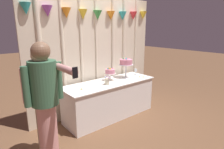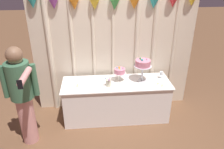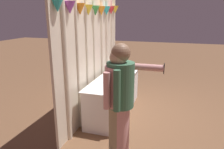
{
  "view_description": "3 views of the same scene",
  "coord_description": "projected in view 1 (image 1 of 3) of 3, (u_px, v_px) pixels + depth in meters",
  "views": [
    {
      "loc": [
        -2.22,
        -2.67,
        1.79
      ],
      "look_at": [
        0.1,
        0.16,
        0.86
      ],
      "focal_mm": 29.86,
      "sensor_mm": 36.0,
      "label": 1
    },
    {
      "loc": [
        -0.39,
        -3.33,
        2.6
      ],
      "look_at": [
        -0.07,
        0.16,
        0.87
      ],
      "focal_mm": 35.3,
      "sensor_mm": 36.0,
      "label": 2
    },
    {
      "loc": [
        -3.86,
        -1.03,
        1.94
      ],
      "look_at": [
        -0.06,
        0.13,
        0.81
      ],
      "focal_mm": 33.78,
      "sensor_mm": 36.0,
      "label": 3
    }
  ],
  "objects": [
    {
      "name": "guest_girl_blue_dress",
      "position": [
        44.0,
        101.0,
        2.4
      ],
      "size": [
        0.46,
        0.75,
        1.56
      ],
      "color": "#9E8966",
      "rests_on": "ground_plane"
    },
    {
      "name": "cake_table",
      "position": [
        110.0,
        99.0,
        3.79
      ],
      "size": [
        1.93,
        0.66,
        0.73
      ],
      "color": "white",
      "rests_on": "ground_plane"
    },
    {
      "name": "ground_plane",
      "position": [
        113.0,
        117.0,
        3.81
      ],
      "size": [
        24.0,
        24.0,
        0.0
      ],
      "primitive_type": "plane",
      "color": "brown"
    },
    {
      "name": "guest_man_pink_jacket",
      "position": [
        45.0,
        100.0,
        2.38
      ],
      "size": [
        0.51,
        0.36,
        1.62
      ],
      "color": "#D6938E",
      "rests_on": "ground_plane"
    },
    {
      "name": "tealight_far_left",
      "position": [
        82.0,
        89.0,
        3.23
      ],
      "size": [
        0.05,
        0.05,
        0.03
      ],
      "color": "beige",
      "rests_on": "cake_table"
    },
    {
      "name": "flower_vase",
      "position": [
        107.0,
        81.0,
        3.51
      ],
      "size": [
        0.12,
        0.12,
        0.19
      ],
      "color": "beige",
      "rests_on": "cake_table"
    },
    {
      "name": "cake_display_nearright",
      "position": [
        126.0,
        63.0,
        3.94
      ],
      "size": [
        0.32,
        0.32,
        0.44
      ],
      "color": "silver",
      "rests_on": "cake_table"
    },
    {
      "name": "cake_display_nearleft",
      "position": [
        110.0,
        72.0,
        3.76
      ],
      "size": [
        0.23,
        0.23,
        0.28
      ],
      "color": "silver",
      "rests_on": "cake_table"
    },
    {
      "name": "tealight_near_left",
      "position": [
        139.0,
        77.0,
        4.05
      ],
      "size": [
        0.04,
        0.04,
        0.03
      ],
      "color": "beige",
      "rests_on": "cake_table"
    },
    {
      "name": "wine_glass",
      "position": [
        136.0,
        70.0,
        4.27
      ],
      "size": [
        0.06,
        0.06,
        0.13
      ],
      "color": "silver",
      "rests_on": "cake_table"
    },
    {
      "name": "tealight_near_right",
      "position": [
        143.0,
        77.0,
        4.03
      ],
      "size": [
        0.04,
        0.04,
        0.04
      ],
      "color": "beige",
      "rests_on": "cake_table"
    },
    {
      "name": "draped_curtain",
      "position": [
        96.0,
        51.0,
        3.88
      ],
      "size": [
        2.98,
        0.17,
        2.4
      ],
      "color": "beige",
      "rests_on": "ground_plane"
    }
  ]
}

